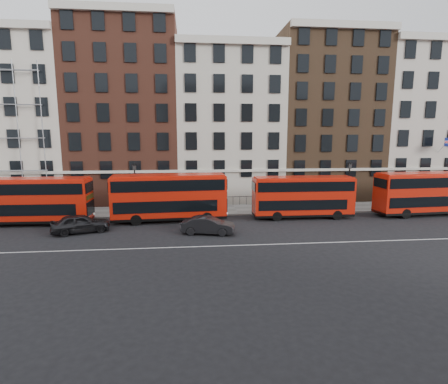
{
  "coord_description": "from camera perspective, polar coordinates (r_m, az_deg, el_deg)",
  "views": [
    {
      "loc": [
        -5.09,
        -27.46,
        8.43
      ],
      "look_at": [
        -1.84,
        5.0,
        3.0
      ],
      "focal_mm": 28.0,
      "sensor_mm": 36.0,
      "label": 1
    }
  ],
  "objects": [
    {
      "name": "bus_c",
      "position": [
        36.0,
        12.69,
        -0.65
      ],
      "size": [
        10.08,
        2.58,
        4.22
      ],
      "rotation": [
        0.0,
        0.0,
        -0.01
      ],
      "color": "red",
      "rests_on": "ground"
    },
    {
      "name": "lamp_post_right",
      "position": [
        40.52,
        19.7,
        1.3
      ],
      "size": [
        0.44,
        0.44,
        5.33
      ],
      "color": "black",
      "rests_on": "pavement"
    },
    {
      "name": "bus_d",
      "position": [
        42.05,
        30.07,
        -0.06
      ],
      "size": [
        10.84,
        3.3,
        4.49
      ],
      "rotation": [
        0.0,
        0.0,
        0.07
      ],
      "color": "red",
      "rests_on": "ground"
    },
    {
      "name": "car_rear",
      "position": [
        32.65,
        -22.37,
        -4.76
      ],
      "size": [
        5.15,
        3.32,
        1.63
      ],
      "primitive_type": "imported",
      "rotation": [
        0.0,
        0.0,
        1.89
      ],
      "color": "black",
      "rests_on": "ground"
    },
    {
      "name": "bus_b",
      "position": [
        34.19,
        -8.97,
        -0.71
      ],
      "size": [
        11.09,
        3.27,
        4.6
      ],
      "rotation": [
        0.0,
        0.0,
        0.06
      ],
      "color": "red",
      "rests_on": "ground"
    },
    {
      "name": "car_front",
      "position": [
        29.89,
        -2.62,
        -5.45
      ],
      "size": [
        4.77,
        2.47,
        1.5
      ],
      "primitive_type": "imported",
      "rotation": [
        0.0,
        0.0,
        1.37
      ],
      "color": "black",
      "rests_on": "ground"
    },
    {
      "name": "lamp_post_left",
      "position": [
        37.55,
        -14.3,
        0.96
      ],
      "size": [
        0.44,
        0.44,
        5.33
      ],
      "color": "black",
      "rests_on": "pavement"
    },
    {
      "name": "road_centre_line",
      "position": [
        27.3,
        5.38,
        -8.57
      ],
      "size": [
        70.0,
        0.12,
        0.01
      ],
      "primitive_type": "cube",
      "color": "white",
      "rests_on": "ground"
    },
    {
      "name": "building_terrace",
      "position": [
        45.62,
        0.31,
        11.72
      ],
      "size": [
        64.0,
        11.95,
        22.0
      ],
      "color": "beige",
      "rests_on": "ground"
    },
    {
      "name": "pavement",
      "position": [
        39.2,
        1.88,
        -2.86
      ],
      "size": [
        80.0,
        5.0,
        0.15
      ],
      "primitive_type": "cube",
      "color": "gray",
      "rests_on": "ground"
    },
    {
      "name": "iron_railings",
      "position": [
        41.22,
        1.48,
        -1.43
      ],
      "size": [
        6.6,
        0.06,
        1.0
      ],
      "primitive_type": null,
      "color": "black",
      "rests_on": "pavement"
    },
    {
      "name": "ground",
      "position": [
        29.17,
        4.62,
        -7.38
      ],
      "size": [
        120.0,
        120.0,
        0.0
      ],
      "primitive_type": "plane",
      "color": "black",
      "rests_on": "ground"
    },
    {
      "name": "kerb",
      "position": [
        36.78,
        2.39,
        -3.68
      ],
      "size": [
        80.0,
        0.3,
        0.16
      ],
      "primitive_type": "cube",
      "color": "gray",
      "rests_on": "ground"
    },
    {
      "name": "bus_a",
      "position": [
        37.16,
        -28.84,
        -1.13
      ],
      "size": [
        10.57,
        2.84,
        4.41
      ],
      "rotation": [
        0.0,
        0.0,
        -0.03
      ],
      "color": "red",
      "rests_on": "ground"
    }
  ]
}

